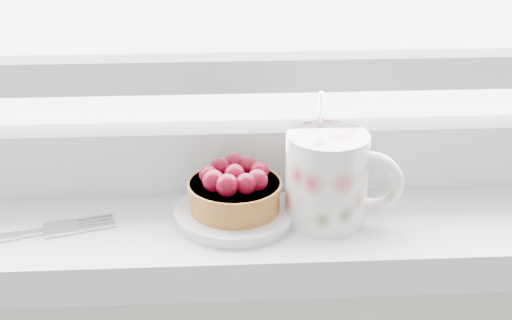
{
  "coord_description": "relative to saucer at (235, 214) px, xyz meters",
  "views": [
    {
      "loc": [
        -0.0,
        1.25,
        1.29
      ],
      "look_at": [
        0.03,
        1.88,
        1.01
      ],
      "focal_mm": 50.0,
      "sensor_mm": 36.0,
      "label": 1
    }
  ],
  "objects": [
    {
      "name": "floral_mug",
      "position": [
        0.09,
        -0.01,
        0.04
      ],
      "size": [
        0.13,
        0.1,
        0.13
      ],
      "color": "silver",
      "rests_on": "windowsill"
    },
    {
      "name": "raspberry_tart",
      "position": [
        0.0,
        -0.0,
        0.03
      ],
      "size": [
        0.1,
        0.1,
        0.05
      ],
      "color": "#955620",
      "rests_on": "saucer"
    },
    {
      "name": "saucer",
      "position": [
        0.0,
        0.0,
        0.0
      ],
      "size": [
        0.12,
        0.12,
        0.01
      ],
      "primitive_type": "cylinder",
      "color": "silver",
      "rests_on": "windowsill"
    },
    {
      "name": "fork",
      "position": [
        -0.23,
        -0.03,
        -0.0
      ],
      "size": [
        0.21,
        0.08,
        0.0
      ],
      "color": "silver",
      "rests_on": "windowsill"
    }
  ]
}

